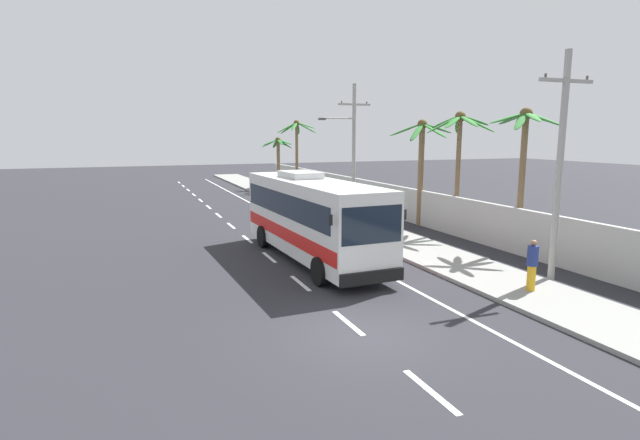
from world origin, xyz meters
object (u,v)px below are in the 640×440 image
(coach_bus_foreground, at_px, (311,215))
(motorcycle_beside_bus, at_px, (299,210))
(palm_farthest, at_px, (297,139))
(pedestrian_near_kerb, at_px, (363,207))
(palm_fourth, at_px, (278,151))
(pedestrian_midwalk, at_px, (532,264))
(palm_second, at_px, (524,146))
(palm_third, at_px, (421,153))
(palm_nearest, at_px, (459,140))
(utility_pole_mid, at_px, (352,146))
(utility_pole_nearest, at_px, (560,163))

(coach_bus_foreground, xyz_separation_m, motorcycle_beside_bus, (2.77, 9.73, -1.26))
(palm_farthest, bearing_deg, pedestrian_near_kerb, -96.17)
(palm_fourth, relative_size, palm_farthest, 0.76)
(coach_bus_foreground, distance_m, pedestrian_midwalk, 8.96)
(coach_bus_foreground, height_order, palm_second, palm_second)
(palm_farthest, bearing_deg, palm_third, -87.74)
(pedestrian_near_kerb, relative_size, palm_farthest, 0.25)
(pedestrian_midwalk, distance_m, palm_second, 7.58)
(palm_nearest, relative_size, palm_fourth, 1.28)
(pedestrian_midwalk, height_order, palm_third, palm_third)
(pedestrian_near_kerb, bearing_deg, motorcycle_beside_bus, -68.56)
(palm_nearest, xyz_separation_m, palm_farthest, (-1.19, 23.23, -0.11))
(coach_bus_foreground, bearing_deg, utility_pole_mid, 56.69)
(palm_second, height_order, palm_farthest, palm_farthest)
(motorcycle_beside_bus, height_order, palm_second, palm_second)
(palm_third, distance_m, palm_fourth, 22.94)
(pedestrian_near_kerb, relative_size, palm_fourth, 0.32)
(utility_pole_mid, height_order, palm_farthest, utility_pole_mid)
(motorcycle_beside_bus, xyz_separation_m, pedestrian_near_kerb, (3.32, -2.35, 0.33))
(coach_bus_foreground, bearing_deg, utility_pole_nearest, -41.45)
(palm_second, bearing_deg, palm_farthest, 92.55)
(palm_fourth, bearing_deg, coach_bus_foreground, -103.95)
(utility_pole_nearest, bearing_deg, pedestrian_near_kerb, 94.20)
(pedestrian_near_kerb, relative_size, palm_second, 0.25)
(utility_pole_nearest, height_order, palm_nearest, utility_pole_nearest)
(palm_second, bearing_deg, utility_pole_mid, 102.66)
(palm_third, relative_size, palm_farthest, 0.93)
(utility_pole_nearest, distance_m, palm_nearest, 9.02)
(utility_pole_nearest, distance_m, palm_third, 11.85)
(utility_pole_mid, distance_m, palm_second, 12.46)
(utility_pole_mid, xyz_separation_m, palm_second, (2.73, -12.16, 0.26))
(pedestrian_midwalk, bearing_deg, motorcycle_beside_bus, 101.37)
(utility_pole_mid, bearing_deg, palm_nearest, -70.46)
(pedestrian_midwalk, xyz_separation_m, palm_nearest, (4.08, 9.70, 3.99))
(utility_pole_nearest, xyz_separation_m, utility_pole_mid, (-0.52, 16.29, 0.25))
(motorcycle_beside_bus, relative_size, palm_fourth, 0.39)
(utility_pole_mid, bearing_deg, pedestrian_midwalk, -94.62)
(pedestrian_near_kerb, relative_size, palm_third, 0.27)
(pedestrian_midwalk, xyz_separation_m, palm_second, (4.13, 5.11, 3.78))
(palm_second, distance_m, palm_farthest, 27.85)
(coach_bus_foreground, height_order, pedestrian_near_kerb, coach_bus_foreground)
(motorcycle_beside_bus, bearing_deg, pedestrian_near_kerb, -35.20)
(pedestrian_midwalk, xyz_separation_m, utility_pole_mid, (1.39, 17.27, 3.52))
(palm_nearest, xyz_separation_m, palm_fourth, (-2.24, 25.85, -1.34))
(palm_fourth, bearing_deg, pedestrian_near_kerb, -92.55)
(pedestrian_near_kerb, xyz_separation_m, palm_farthest, (1.98, 18.30, 3.92))
(coach_bus_foreground, height_order, utility_pole_mid, utility_pole_mid)
(palm_nearest, xyz_separation_m, palm_third, (-0.39, 2.99, -0.79))
(motorcycle_beside_bus, relative_size, palm_farthest, 0.29)
(palm_farthest, bearing_deg, coach_bus_foreground, -107.45)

